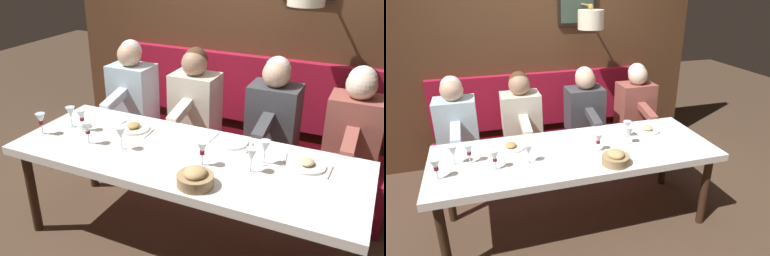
{
  "view_description": "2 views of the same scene",
  "coord_description": "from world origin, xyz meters",
  "views": [
    {
      "loc": [
        -2.2,
        -1.12,
        2.05
      ],
      "look_at": [
        0.05,
        -0.04,
        0.92
      ],
      "focal_mm": 38.87,
      "sensor_mm": 36.0,
      "label": 1
    },
    {
      "loc": [
        -2.45,
        0.73,
        2.03
      ],
      "look_at": [
        0.05,
        -0.04,
        0.92
      ],
      "focal_mm": 31.37,
      "sensor_mm": 36.0,
      "label": 2
    }
  ],
  "objects": [
    {
      "name": "ground_plane",
      "position": [
        0.0,
        0.0,
        0.0
      ],
      "size": [
        12.0,
        12.0,
        0.0
      ],
      "primitive_type": "plane",
      "color": "#4C3828"
    },
    {
      "name": "dining_table",
      "position": [
        0.0,
        0.0,
        0.68
      ],
      "size": [
        0.9,
        2.4,
        0.74
      ],
      "color": "white",
      "rests_on": "ground_plane"
    },
    {
      "name": "banquette_bench",
      "position": [
        0.89,
        0.0,
        0.23
      ],
      "size": [
        0.52,
        2.6,
        0.45
      ],
      "primitive_type": "cube",
      "color": "maroon",
      "rests_on": "ground_plane"
    },
    {
      "name": "back_wall_panel",
      "position": [
        1.46,
        -0.01,
        1.37
      ],
      "size": [
        0.59,
        3.8,
        2.9
      ],
      "color": "#51331E",
      "rests_on": "ground_plane"
    },
    {
      "name": "diner_nearest",
      "position": [
        0.88,
        -0.99,
        0.82
      ],
      "size": [
        0.6,
        0.4,
        0.79
      ],
      "color": "#934C42",
      "rests_on": "banquette_bench"
    },
    {
      "name": "diner_near",
      "position": [
        0.88,
        -0.37,
        0.82
      ],
      "size": [
        0.6,
        0.4,
        0.79
      ],
      "color": "#3D3D42",
      "rests_on": "banquette_bench"
    },
    {
      "name": "diner_middle",
      "position": [
        0.88,
        0.34,
        0.82
      ],
      "size": [
        0.6,
        0.4,
        0.79
      ],
      "color": "beige",
      "rests_on": "banquette_bench"
    },
    {
      "name": "diner_far",
      "position": [
        0.88,
        0.99,
        0.82
      ],
      "size": [
        0.6,
        0.4,
        0.79
      ],
      "color": "silver",
      "rests_on": "banquette_bench"
    },
    {
      "name": "place_setting_0",
      "position": [
        0.19,
        -0.78,
        0.75
      ],
      "size": [
        0.24,
        0.32,
        0.05
      ],
      "color": "silver",
      "rests_on": "dining_table"
    },
    {
      "name": "place_setting_1",
      "position": [
        0.29,
        -0.22,
        0.75
      ],
      "size": [
        0.24,
        0.31,
        0.01
      ],
      "color": "white",
      "rests_on": "dining_table"
    },
    {
      "name": "place_setting_2",
      "position": [
        0.19,
        0.52,
        0.75
      ],
      "size": [
        0.24,
        0.31,
        0.05
      ],
      "color": "silver",
      "rests_on": "dining_table"
    },
    {
      "name": "wine_glass_0",
      "position": [
        0.02,
        0.86,
        0.86
      ],
      "size": [
        0.07,
        0.07,
        0.16
      ],
      "color": "silver",
      "rests_on": "dining_table"
    },
    {
      "name": "wine_glass_1",
      "position": [
        -0.17,
        1.09,
        0.86
      ],
      "size": [
        0.07,
        0.07,
        0.16
      ],
      "color": "silver",
      "rests_on": "dining_table"
    },
    {
      "name": "wine_glass_2",
      "position": [
        0.11,
        -0.52,
        0.86
      ],
      "size": [
        0.07,
        0.07,
        0.16
      ],
      "color": "silver",
      "rests_on": "dining_table"
    },
    {
      "name": "wine_glass_3",
      "position": [
        0.03,
        0.98,
        0.86
      ],
      "size": [
        0.07,
        0.07,
        0.16
      ],
      "color": "silver",
      "rests_on": "dining_table"
    },
    {
      "name": "wine_glass_4",
      "position": [
        -0.03,
        -0.48,
        0.86
      ],
      "size": [
        0.07,
        0.07,
        0.16
      ],
      "color": "silver",
      "rests_on": "dining_table"
    },
    {
      "name": "wine_glass_5",
      "position": [
        -0.15,
        0.68,
        0.86
      ],
      "size": [
        0.07,
        0.07,
        0.16
      ],
      "color": "silver",
      "rests_on": "dining_table"
    },
    {
      "name": "wine_glass_6",
      "position": [
        -0.12,
        0.42,
        0.86
      ],
      "size": [
        0.07,
        0.07,
        0.16
      ],
      "color": "silver",
      "rests_on": "dining_table"
    },
    {
      "name": "wine_glass_7",
      "position": [
        -0.08,
        -0.17,
        0.86
      ],
      "size": [
        0.07,
        0.07,
        0.16
      ],
      "color": "silver",
      "rests_on": "dining_table"
    },
    {
      "name": "bread_bowl",
      "position": [
        -0.32,
        -0.23,
        0.79
      ],
      "size": [
        0.22,
        0.22,
        0.12
      ],
      "color": "#9E7F56",
      "rests_on": "dining_table"
    }
  ]
}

